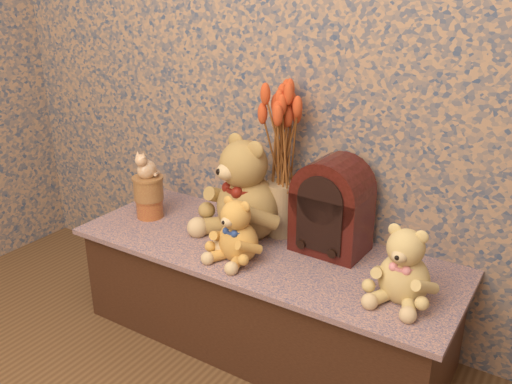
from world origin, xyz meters
TOP-DOWN VIEW (x-y plane):
  - display_shelf at (0.00, 1.24)m, footprint 1.45×0.55m
  - teddy_large at (-0.12, 1.31)m, footprint 0.46×0.50m
  - teddy_medium at (-0.04, 1.13)m, footprint 0.22×0.25m
  - teddy_small at (0.54, 1.18)m, footprint 0.22×0.26m
  - cathedral_radio at (0.21, 1.36)m, footprint 0.26×0.19m
  - ceramic_vase at (-0.01, 1.39)m, footprint 0.15×0.15m
  - dried_stalks at (-0.01, 1.39)m, footprint 0.25×0.25m
  - biscuit_tin_lower at (-0.55, 1.23)m, footprint 0.14×0.14m
  - biscuit_tin_upper at (-0.55, 1.23)m, footprint 0.16×0.16m
  - cat_figurine at (-0.55, 1.23)m, footprint 0.09×0.10m

SIDE VIEW (x-z plane):
  - display_shelf at x=0.00m, z-range 0.00..0.40m
  - biscuit_tin_lower at x=-0.55m, z-range 0.40..0.48m
  - ceramic_vase at x=-0.01m, z-range 0.40..0.61m
  - teddy_medium at x=-0.04m, z-range 0.40..0.65m
  - biscuit_tin_upper at x=-0.55m, z-range 0.48..0.58m
  - teddy_small at x=0.54m, z-range 0.40..0.67m
  - cathedral_radio at x=0.21m, z-range 0.40..0.76m
  - teddy_large at x=-0.12m, z-range 0.40..0.82m
  - cat_figurine at x=-0.55m, z-range 0.58..0.69m
  - dried_stalks at x=-0.01m, z-range 0.61..1.04m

